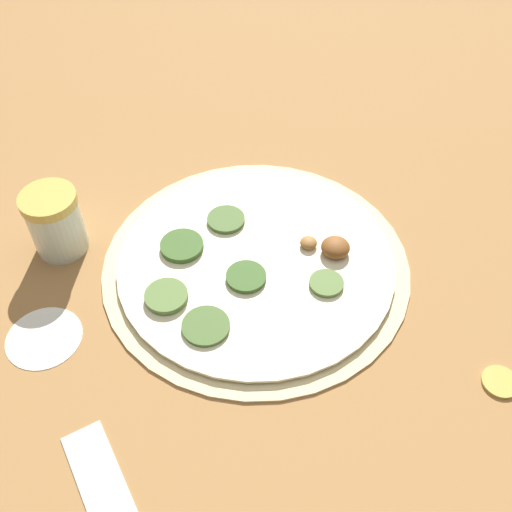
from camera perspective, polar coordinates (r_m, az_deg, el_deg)
ground_plane at (r=0.73m, az=0.00°, el=-0.84°), size 3.00×3.00×0.00m
pizza at (r=0.72m, az=-0.13°, el=-0.62°), size 0.37×0.37×0.03m
spice_jar at (r=0.76m, az=-18.56°, el=3.08°), size 0.07×0.07×0.08m
loose_cap at (r=0.68m, az=22.28°, el=-10.95°), size 0.04×0.04×0.01m
flour_patch at (r=0.70m, az=-19.54°, el=-7.33°), size 0.08×0.08×0.00m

